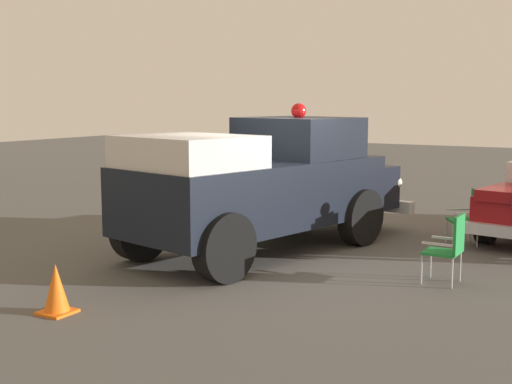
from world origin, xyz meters
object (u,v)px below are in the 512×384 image
(vintage_fire_truck, at_px, (265,183))
(lawn_chair_by_car, at_px, (469,213))
(lawn_chair_spare, at_px, (450,244))
(traffic_cone, at_px, (56,289))

(vintage_fire_truck, distance_m, lawn_chair_by_car, 3.82)
(lawn_chair_spare, distance_m, traffic_cone, 5.46)
(vintage_fire_truck, xyz_separation_m, lawn_chair_spare, (-0.62, -3.41, -0.61))
(lawn_chair_by_car, xyz_separation_m, lawn_chair_spare, (-2.87, -0.38, 0.00))
(vintage_fire_truck, distance_m, traffic_cone, 4.56)
(lawn_chair_spare, bearing_deg, vintage_fire_truck, 79.62)
(lawn_chair_spare, bearing_deg, traffic_cone, 134.45)
(vintage_fire_truck, relative_size, lawn_chair_spare, 6.16)
(vintage_fire_truck, relative_size, traffic_cone, 9.89)
(lawn_chair_by_car, bearing_deg, vintage_fire_truck, 126.59)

